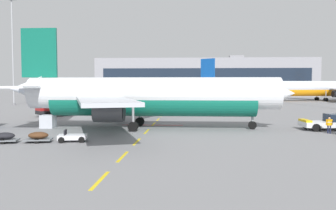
% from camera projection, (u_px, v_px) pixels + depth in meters
% --- Properties ---
extents(ground, '(400.00, 400.00, 0.00)m').
position_uv_depth(ground, '(288.00, 114.00, 63.73)').
color(ground, slate).
extents(apron_paint_markings, '(8.00, 98.04, 0.01)m').
position_uv_depth(apron_paint_markings, '(163.00, 114.00, 63.91)').
color(apron_paint_markings, yellow).
rests_on(apron_paint_markings, ground).
extents(airliner_foreground, '(34.65, 34.63, 12.20)m').
position_uv_depth(airliner_foreground, '(148.00, 96.00, 43.55)').
color(airliner_foreground, white).
rests_on(airliner_foreground, ground).
extents(pushback_tug, '(6.20, 3.57, 2.08)m').
position_uv_depth(pushback_tug, '(329.00, 122.00, 42.32)').
color(pushback_tug, silver).
rests_on(pushback_tug, ground).
extents(airliner_mid_left, '(29.44, 27.12, 11.67)m').
position_uv_depth(airliner_mid_left, '(171.00, 89.00, 99.81)').
color(airliner_mid_left, silver).
rests_on(airliner_mid_left, ground).
extents(airliner_far_center, '(34.68, 34.04, 12.19)m').
position_uv_depth(airliner_far_center, '(317.00, 88.00, 111.65)').
color(airliner_far_center, silver).
rests_on(airliner_far_center, ground).
extents(fuel_service_truck, '(6.73, 6.56, 3.14)m').
position_uv_depth(fuel_service_truck, '(60.00, 106.00, 60.50)').
color(fuel_service_truck, black).
rests_on(fuel_service_truck, ground).
extents(baggage_train, '(11.67, 3.62, 1.14)m').
position_uv_depth(baggage_train, '(22.00, 137.00, 33.28)').
color(baggage_train, silver).
rests_on(baggage_train, ground).
extents(ground_crew_worker, '(0.71, 0.30, 1.79)m').
position_uv_depth(ground_crew_worker, '(329.00, 124.00, 39.34)').
color(ground_crew_worker, '#191E38').
rests_on(ground_crew_worker, ground).
extents(uld_cargo_container, '(1.64, 1.60, 1.60)m').
position_uv_depth(uld_cargo_container, '(48.00, 121.00, 44.28)').
color(uld_cargo_container, '#B7BCC6').
rests_on(uld_cargo_container, ground).
extents(apron_light_mast_near, '(1.80, 1.80, 26.74)m').
position_uv_depth(apron_light_mast_near, '(12.00, 39.00, 89.79)').
color(apron_light_mast_near, slate).
rests_on(apron_light_mast_near, ground).
extents(terminal_satellite, '(92.10, 24.73, 17.56)m').
position_uv_depth(terminal_satellite, '(205.00, 78.00, 159.37)').
color(terminal_satellite, gray).
rests_on(terminal_satellite, ground).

